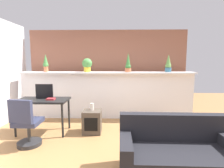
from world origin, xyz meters
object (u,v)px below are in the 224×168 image
at_px(book_on_desk, 51,99).
at_px(vase_on_shelf, 92,107).
at_px(potted_plant_2, 128,64).
at_px(potted_plant_3, 168,64).
at_px(office_chair, 27,126).
at_px(potted_plant_1, 87,64).
at_px(potted_plant_0, 46,63).
at_px(couch, 177,156).
at_px(desk, 43,103).
at_px(tv_monitor, 44,91).
at_px(side_cube_shelf, 92,121).

bearing_deg(book_on_desk, vase_on_shelf, 7.37).
relative_size(potted_plant_2, vase_on_shelf, 3.40).
bearing_deg(potted_plant_3, office_chair, -150.53).
height_order(potted_plant_1, office_chair, potted_plant_1).
distance_m(office_chair, vase_on_shelf, 1.34).
bearing_deg(potted_plant_0, couch, -41.68).
bearing_deg(potted_plant_2, desk, -152.92).
bearing_deg(potted_plant_2, book_on_desk, -148.94).
distance_m(office_chair, couch, 2.59).
xyz_separation_m(desk, tv_monitor, (0.01, 0.08, 0.25)).
xyz_separation_m(potted_plant_3, side_cube_shelf, (-1.93, -1.04, -1.24)).
distance_m(potted_plant_1, couch, 3.18).
bearing_deg(potted_plant_1, tv_monitor, -130.47).
relative_size(office_chair, couch, 0.58).
height_order(potted_plant_3, desk, potted_plant_3).
distance_m(potted_plant_2, potted_plant_3, 1.09).
distance_m(potted_plant_1, office_chair, 2.19).
bearing_deg(vase_on_shelf, office_chair, -146.94).
height_order(potted_plant_1, couch, potted_plant_1).
distance_m(tv_monitor, office_chair, 0.91).
bearing_deg(couch, tv_monitor, 148.01).
distance_m(potted_plant_2, office_chair, 2.79).
bearing_deg(potted_plant_1, vase_on_shelf, -75.45).
bearing_deg(potted_plant_1, side_cube_shelf, -75.77).
distance_m(desk, side_cube_shelf, 1.15).
height_order(vase_on_shelf, couch, couch).
distance_m(side_cube_shelf, vase_on_shelf, 0.33).
relative_size(tv_monitor, book_on_desk, 2.29).
relative_size(potted_plant_3, desk, 0.43).
bearing_deg(side_cube_shelf, potted_plant_2, 48.69).
distance_m(potted_plant_3, couch, 2.83).
height_order(office_chair, couch, office_chair).
bearing_deg(vase_on_shelf, book_on_desk, -172.63).
height_order(desk, book_on_desk, book_on_desk).
height_order(desk, tv_monitor, tv_monitor).
distance_m(tv_monitor, book_on_desk, 0.27).
bearing_deg(office_chair, side_cube_shelf, 31.50).
bearing_deg(vase_on_shelf, potted_plant_2, 47.36).
relative_size(potted_plant_2, side_cube_shelf, 1.02).
distance_m(potted_plant_3, tv_monitor, 3.20).
bearing_deg(couch, potted_plant_1, 123.30).
xyz_separation_m(potted_plant_3, book_on_desk, (-2.80, -1.11, -0.72)).
height_order(desk, couch, couch).
relative_size(office_chair, side_cube_shelf, 1.82).
bearing_deg(couch, vase_on_shelf, 132.42).
bearing_deg(office_chair, book_on_desk, 68.55).
distance_m(potted_plant_1, book_on_desk, 1.44).
bearing_deg(tv_monitor, potted_plant_2, 25.32).
height_order(potted_plant_1, vase_on_shelf, potted_plant_1).
distance_m(vase_on_shelf, book_on_desk, 0.90).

